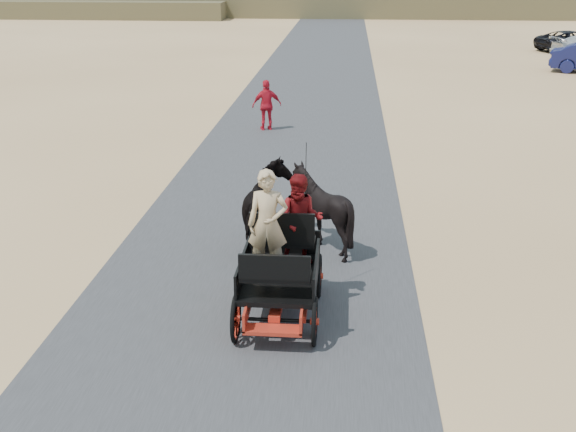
# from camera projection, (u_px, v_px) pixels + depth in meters

# --- Properties ---
(ground) EXTENTS (140.00, 140.00, 0.00)m
(ground) POSITION_uv_depth(u_px,v_px,m) (243.00, 315.00, 12.15)
(ground) COLOR tan
(road) EXTENTS (6.00, 140.00, 0.01)m
(road) POSITION_uv_depth(u_px,v_px,m) (243.00, 315.00, 12.15)
(road) COLOR #38383A
(road) RESTS_ON ground
(ridge_far) EXTENTS (140.00, 6.00, 2.40)m
(ridge_far) POSITION_uv_depth(u_px,v_px,m) (333.00, 4.00, 69.81)
(ridge_far) COLOR brown
(ridge_far) RESTS_ON ground
(ridge_near) EXTENTS (40.00, 4.00, 1.60)m
(ridge_near) POSITION_uv_depth(u_px,v_px,m) (17.00, 9.00, 68.54)
(ridge_near) COLOR brown
(ridge_near) RESTS_ON ground
(carriage) EXTENTS (1.30, 2.40, 0.72)m
(carriage) POSITION_uv_depth(u_px,v_px,m) (280.00, 296.00, 12.05)
(carriage) COLOR black
(carriage) RESTS_ON ground
(horse_left) EXTENTS (0.91, 2.01, 1.70)m
(horse_left) POSITION_uv_depth(u_px,v_px,m) (267.00, 208.00, 14.73)
(horse_left) COLOR black
(horse_left) RESTS_ON ground
(horse_right) EXTENTS (1.37, 1.54, 1.70)m
(horse_right) POSITION_uv_depth(u_px,v_px,m) (321.00, 210.00, 14.65)
(horse_right) COLOR black
(horse_right) RESTS_ON ground
(driver_man) EXTENTS (0.66, 0.43, 1.80)m
(driver_man) POSITION_uv_depth(u_px,v_px,m) (268.00, 224.00, 11.68)
(driver_man) COLOR tan
(driver_man) RESTS_ON carriage
(passenger_woman) EXTENTS (0.77, 0.60, 1.58)m
(passenger_woman) POSITION_uv_depth(u_px,v_px,m) (301.00, 220.00, 12.19)
(passenger_woman) COLOR #660C0F
(passenger_woman) RESTS_ON carriage
(pedestrian) EXTENTS (1.09, 0.70, 1.73)m
(pedestrian) POSITION_uv_depth(u_px,v_px,m) (267.00, 105.00, 24.69)
(pedestrian) COLOR red
(pedestrian) RESTS_ON ground
(car_d) EXTENTS (4.95, 3.52, 1.25)m
(car_d) POSITION_uv_depth(u_px,v_px,m) (572.00, 41.00, 45.02)
(car_d) COLOR black
(car_d) RESTS_ON ground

